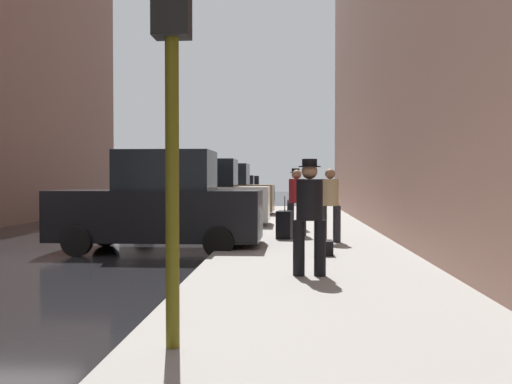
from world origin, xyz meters
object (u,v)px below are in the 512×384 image
(parked_red_hatchback, at_px, (232,194))
(pedestrian_in_red_jacket, at_px, (297,199))
(parked_black_suv, at_px, (160,205))
(parked_dark_green_sedan, at_px, (241,191))
(parked_bronze_suv, at_px, (220,193))
(rolling_suitcase, at_px, (285,225))
(duffel_bag, at_px, (324,248))
(parked_white_van, at_px, (199,197))
(fire_hydrant, at_px, (243,226))
(pedestrian_with_beanie, at_px, (296,195))
(traffic_light, at_px, (172,49))
(pedestrian_in_tan_coat, at_px, (330,201))
(pedestrian_with_fedora, at_px, (309,211))

(parked_red_hatchback, relative_size, pedestrian_in_red_jacket, 2.48)
(parked_black_suv, bearing_deg, parked_dark_green_sedan, 90.00)
(parked_bronze_suv, bearing_deg, parked_black_suv, -90.00)
(rolling_suitcase, bearing_deg, duffel_bag, -75.55)
(parked_white_van, xyz_separation_m, parked_red_hatchback, (0.00, 11.05, -0.18))
(parked_black_suv, relative_size, fire_hydrant, 6.57)
(parked_black_suv, relative_size, pedestrian_with_beanie, 2.60)
(parked_black_suv, distance_m, parked_bronze_suv, 11.29)
(traffic_light, distance_m, pedestrian_in_tan_coat, 8.74)
(traffic_light, height_order, pedestrian_in_tan_coat, traffic_light)
(pedestrian_with_beanie, xyz_separation_m, pedestrian_in_tan_coat, (0.75, -3.53, -0.03))
(traffic_light, bearing_deg, parked_white_van, 97.95)
(parked_black_suv, height_order, fire_hydrant, parked_black_suv)
(fire_hydrant, distance_m, rolling_suitcase, 1.20)
(parked_bronze_suv, distance_m, parked_red_hatchback, 5.41)
(pedestrian_with_fedora, bearing_deg, duffel_bag, 81.03)
(pedestrian_in_tan_coat, bearing_deg, pedestrian_with_beanie, 102.02)
(parked_dark_green_sedan, bearing_deg, parked_white_van, -90.00)
(pedestrian_in_red_jacket, relative_size, pedestrian_in_tan_coat, 1.00)
(pedestrian_with_beanie, height_order, duffel_bag, pedestrian_with_beanie)
(duffel_bag, bearing_deg, parked_red_hatchback, 101.07)
(parked_white_van, bearing_deg, pedestrian_in_red_jacket, -47.58)
(pedestrian_in_tan_coat, bearing_deg, parked_bronze_suv, 109.93)
(fire_hydrant, bearing_deg, parked_bronze_suv, 99.78)
(pedestrian_with_beanie, bearing_deg, rolling_suitcase, -96.33)
(fire_hydrant, height_order, traffic_light, traffic_light)
(pedestrian_in_red_jacket, height_order, rolling_suitcase, pedestrian_in_red_jacket)
(pedestrian_in_tan_coat, bearing_deg, pedestrian_in_red_jacket, 115.75)
(pedestrian_with_fedora, height_order, duffel_bag, pedestrian_with_fedora)
(parked_bronze_suv, xyz_separation_m, fire_hydrant, (1.80, -10.46, -0.54))
(pedestrian_in_red_jacket, bearing_deg, rolling_suitcase, -112.38)
(parked_bronze_suv, distance_m, fire_hydrant, 10.63)
(parked_white_van, relative_size, pedestrian_in_red_jacket, 2.69)
(parked_red_hatchback, bearing_deg, parked_dark_green_sedan, 90.00)
(parked_bronze_suv, height_order, pedestrian_in_red_jacket, parked_bronze_suv)
(pedestrian_in_red_jacket, bearing_deg, parked_white_van, 132.42)
(parked_red_hatchback, bearing_deg, parked_black_suv, -90.00)
(pedestrian_with_fedora, distance_m, duffel_bag, 2.55)
(pedestrian_with_fedora, xyz_separation_m, pedestrian_in_tan_coat, (0.65, 4.61, -0.03))
(pedestrian_with_fedora, bearing_deg, parked_white_van, 108.48)
(parked_black_suv, relative_size, parked_red_hatchback, 1.09)
(parked_red_hatchback, xyz_separation_m, parked_dark_green_sedan, (-0.00, 5.31, 0.00))
(traffic_light, xyz_separation_m, pedestrian_in_tan_coat, (1.98, 8.35, -1.65))
(parked_bronze_suv, xyz_separation_m, pedestrian_in_red_jacket, (3.09, -9.03, 0.07))
(rolling_suitcase, bearing_deg, traffic_light, -95.79)
(parked_bronze_suv, xyz_separation_m, traffic_light, (1.85, -18.93, 1.73))
(pedestrian_with_fedora, height_order, pedestrian_with_beanie, same)
(parked_white_van, xyz_separation_m, rolling_suitcase, (2.78, -4.12, -0.54))
(traffic_light, height_order, pedestrian_in_red_jacket, traffic_light)
(parked_dark_green_sedan, relative_size, pedestrian_with_beanie, 2.40)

